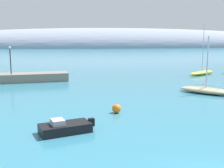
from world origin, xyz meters
name	(u,v)px	position (x,y,z in m)	size (l,w,h in m)	color
distant_ridge	(111,47)	(18.56, 214.96, 0.00)	(363.05, 56.35, 30.70)	#8E99AD
sailboat_yellow_near_shore	(202,72)	(17.17, 40.50, 0.47)	(7.16, 5.49, 10.05)	yellow
sailboat_sand_mid_mooring	(206,90)	(9.60, 22.31, 0.45)	(6.51, 6.42, 7.34)	#C6B284
motorboat_black_alongside_breakwater	(65,128)	(-7.65, 8.86, 0.39)	(4.34, 3.02, 1.10)	black
mooring_buoy_orange	(117,109)	(-3.08, 14.06, 0.43)	(0.85, 0.85, 0.85)	orange
harbor_lamp_post	(10,57)	(-17.45, 34.47, 4.08)	(0.36, 0.36, 4.40)	black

